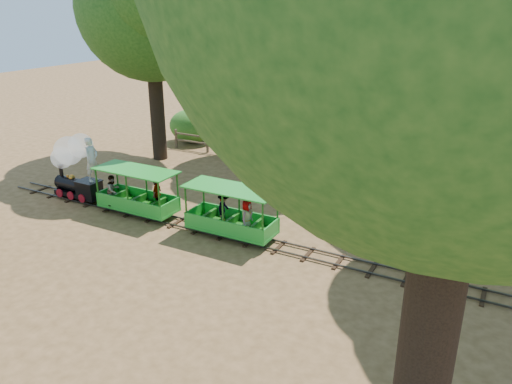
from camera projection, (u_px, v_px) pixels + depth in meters
The scene contains 11 objects.
ground at pixel (251, 241), 16.27m from camera, with size 90.00×90.00×0.00m, color #9F6F44.
track at pixel (251, 239), 16.24m from camera, with size 22.00×1.00×0.10m.
locomotive at pixel (74, 161), 19.27m from camera, with size 2.38×1.12×2.73m.
carriage_front at pixel (136, 196), 18.09m from camera, with size 3.13×1.28×1.63m.
carriage_rear at pixel (232, 217), 16.34m from camera, with size 3.13×1.28×1.63m.
oak_ne at pixel (487, 26), 17.77m from camera, with size 8.42×7.41×9.55m.
fence at pixel (336, 161), 22.65m from camera, with size 18.10×0.10×1.00m.
shrub_west at pixel (192, 126), 27.54m from camera, with size 2.65×2.04×1.83m, color #2D6B1E.
shrub_mid_w at pixel (259, 133), 25.62m from camera, with size 2.95×2.27×2.04m, color #2D6B1E.
shrub_mid_e at pixel (382, 158), 22.92m from camera, with size 1.78×1.37×1.23m, color #2D6B1E.
shrub_east at pixel (493, 165), 20.75m from camera, with size 2.78×2.14×1.92m, color #2D6B1E.
Camera 1 is at (7.09, -12.81, 7.28)m, focal length 35.00 mm.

